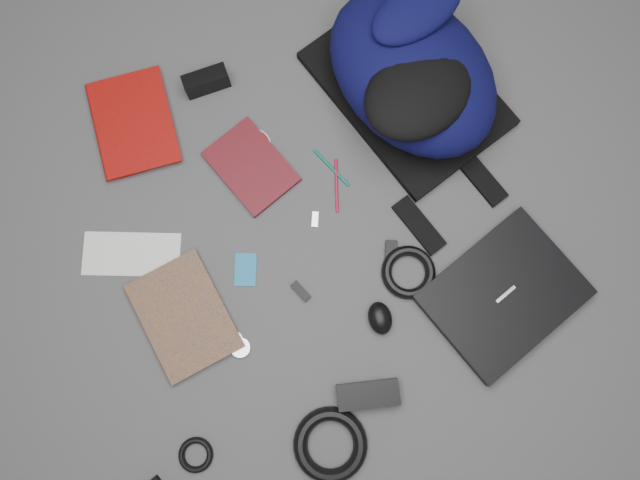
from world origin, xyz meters
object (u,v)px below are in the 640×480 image
object	(u,v)px
backpack	(412,72)
compact_camera	(206,81)
textbook_red	(96,133)
power_brick	(368,395)
laptop	(504,295)
dvd_case	(251,167)
mouse	(380,318)
comic_book	(147,336)

from	to	relation	value
backpack	compact_camera	bearing A→B (deg)	141.04
textbook_red	power_brick	size ratio (longest dim) A/B	1.81
compact_camera	power_brick	size ratio (longest dim) A/B	0.78
laptop	power_brick	distance (m)	0.40
dvd_case	textbook_red	bearing A→B (deg)	127.58
textbook_red	power_brick	distance (m)	0.93
mouse	power_brick	size ratio (longest dim) A/B	0.55
comic_book	power_brick	bearing A→B (deg)	-43.05
textbook_red	mouse	distance (m)	0.84
backpack	power_brick	bearing A→B (deg)	-135.78
backpack	laptop	bearing A→B (deg)	-105.00
power_brick	comic_book	bearing A→B (deg)	159.07
backpack	textbook_red	size ratio (longest dim) A/B	2.02
laptop	textbook_red	size ratio (longest dim) A/B	1.32
compact_camera	laptop	bearing A→B (deg)	-56.38
dvd_case	compact_camera	world-z (taller)	compact_camera
backpack	comic_book	xyz separation A→B (m)	(-0.80, -0.38, -0.10)
textbook_red	dvd_case	bearing A→B (deg)	-27.90
textbook_red	comic_book	distance (m)	0.53
mouse	dvd_case	bearing A→B (deg)	116.64
backpack	mouse	size ratio (longest dim) A/B	6.72
dvd_case	power_brick	world-z (taller)	power_brick
compact_camera	mouse	bearing A→B (deg)	-73.97
compact_camera	comic_book	bearing A→B (deg)	-120.88
mouse	power_brick	bearing A→B (deg)	-113.13
textbook_red	comic_book	bearing A→B (deg)	-88.61
textbook_red	compact_camera	size ratio (longest dim) A/B	2.31
backpack	textbook_red	distance (m)	0.80
textbook_red	mouse	xyz separation A→B (m)	(0.52, -0.67, 0.01)
backpack	textbook_red	xyz separation A→B (m)	(-0.78, 0.14, -0.10)
compact_camera	textbook_red	bearing A→B (deg)	-174.51
dvd_case	mouse	xyz separation A→B (m)	(0.17, -0.46, 0.01)
backpack	compact_camera	distance (m)	0.51
mouse	power_brick	distance (m)	0.18
dvd_case	comic_book	bearing A→B (deg)	-159.84
comic_book	power_brick	world-z (taller)	power_brick
backpack	laptop	size ratio (longest dim) A/B	1.53
power_brick	dvd_case	bearing A→B (deg)	110.83
laptop	comic_book	world-z (taller)	laptop
laptop	compact_camera	xyz separation A→B (m)	(-0.51, 0.74, 0.01)
laptop	mouse	bearing A→B (deg)	151.28
textbook_red	backpack	bearing A→B (deg)	-7.02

